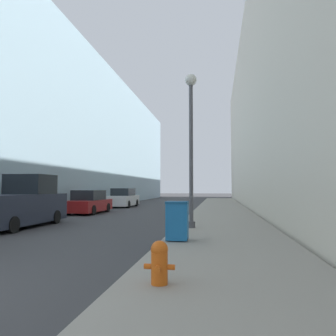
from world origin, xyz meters
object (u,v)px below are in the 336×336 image
at_px(fire_hydrant, 159,261).
at_px(trash_bin, 177,220).
at_px(pickup_truck, 20,205).
at_px(parked_sedan_far, 123,198).
at_px(lamppost, 191,131).
at_px(parked_sedan_near, 89,203).

relative_size(fire_hydrant, trash_bin, 0.60).
distance_m(pickup_truck, parked_sedan_far, 15.48).
distance_m(fire_hydrant, trash_bin, 4.49).
bearing_deg(trash_bin, lamppost, 87.11).
distance_m(fire_hydrant, pickup_truck, 11.13).
xyz_separation_m(pickup_truck, parked_sedan_near, (-0.03, 7.87, -0.26)).
xyz_separation_m(fire_hydrant, parked_sedan_near, (-7.75, 15.87, 0.20)).
relative_size(fire_hydrant, parked_sedan_near, 0.16).
relative_size(fire_hydrant, lamppost, 0.11).
bearing_deg(parked_sedan_far, lamppost, -64.59).
height_order(parked_sedan_near, parked_sedan_far, parked_sedan_far).
xyz_separation_m(fire_hydrant, parked_sedan_far, (-7.58, 23.48, 0.26)).
xyz_separation_m(fire_hydrant, trash_bin, (-0.26, 4.47, 0.23)).
bearing_deg(pickup_truck, lamppost, -2.15).
bearing_deg(parked_sedan_far, fire_hydrant, -72.10).
distance_m(trash_bin, parked_sedan_far, 20.37).
bearing_deg(lamppost, parked_sedan_near, 133.18).
bearing_deg(parked_sedan_near, fire_hydrant, -63.98).
height_order(fire_hydrant, lamppost, lamppost).
relative_size(fire_hydrant, pickup_truck, 0.13).
xyz_separation_m(trash_bin, lamppost, (0.16, 3.25, 3.30)).
bearing_deg(trash_bin, fire_hydrant, -86.67).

